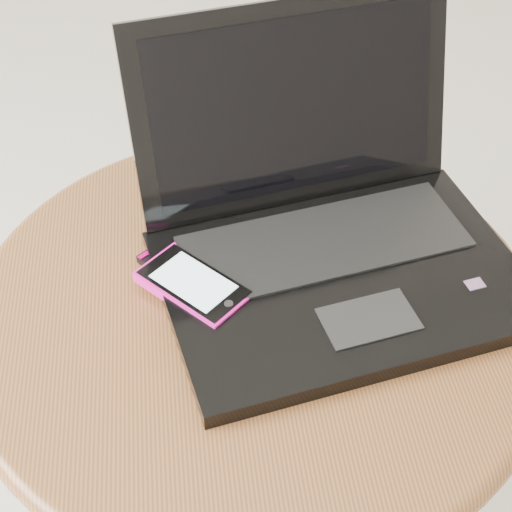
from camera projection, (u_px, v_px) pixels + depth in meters
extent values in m
cylinder|color=#612A19|center=(255.00, 428.00, 1.00)|extent=(0.10, 0.10, 0.43)
cylinder|color=brown|center=(254.00, 306.00, 0.84)|extent=(0.58, 0.58, 0.03)
torus|color=brown|center=(254.00, 306.00, 0.84)|extent=(0.61, 0.61, 0.03)
cube|color=black|center=(342.00, 280.00, 0.84)|extent=(0.42, 0.33, 0.02)
cube|color=black|center=(324.00, 241.00, 0.87)|extent=(0.33, 0.17, 0.00)
cube|color=black|center=(369.00, 319.00, 0.78)|extent=(0.10, 0.07, 0.00)
cube|color=red|center=(475.00, 284.00, 0.82)|extent=(0.02, 0.02, 0.00)
cube|color=black|center=(294.00, 105.00, 0.86)|extent=(0.37, 0.14, 0.22)
cube|color=black|center=(295.00, 106.00, 0.86)|extent=(0.33, 0.11, 0.19)
cube|color=black|center=(189.00, 271.00, 0.85)|extent=(0.11, 0.12, 0.01)
cube|color=#A50057|center=(159.00, 245.00, 0.88)|extent=(0.05, 0.04, 0.00)
cube|color=#DF1597|center=(194.00, 286.00, 0.82)|extent=(0.13, 0.13, 0.01)
cube|color=black|center=(193.00, 282.00, 0.82)|extent=(0.12, 0.12, 0.00)
cube|color=silver|center=(193.00, 281.00, 0.82)|extent=(0.09, 0.09, 0.00)
cylinder|color=black|center=(229.00, 304.00, 0.79)|extent=(0.01, 0.01, 0.00)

